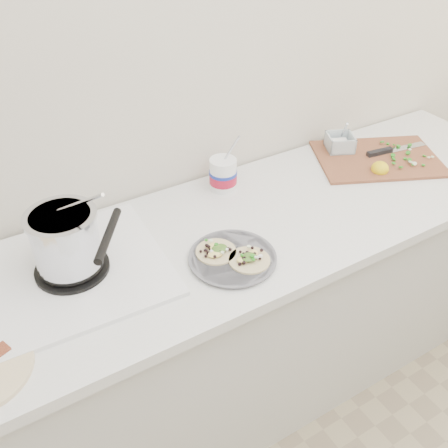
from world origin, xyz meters
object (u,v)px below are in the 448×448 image
stove (68,252)px  cutboard (375,155)px  taco_plate (233,256)px  tub (224,172)px

stove → cutboard: bearing=4.5°
stove → taco_plate: 0.47m
stove → cutboard: (1.24, 0.04, -0.07)m
tub → cutboard: tub is taller
stove → cutboard: stove is taller
stove → cutboard: size_ratio=0.96×
taco_plate → cutboard: 0.84m
stove → tub: stove is taller
tub → cutboard: bearing=-11.2°
taco_plate → cutboard: size_ratio=0.47×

